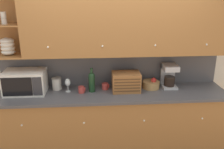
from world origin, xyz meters
name	(u,v)px	position (x,y,z in m)	size (l,w,h in m)	color
ground_plane	(111,137)	(0.00, 0.00, 0.00)	(24.00, 24.00, 0.00)	#896647
wall_back	(111,60)	(0.00, 0.03, 1.30)	(5.57, 0.06, 2.60)	silver
counter_unit	(112,122)	(0.00, -0.30, 0.47)	(3.19, 0.64, 0.93)	#A36B38
backsplash_panel	(111,68)	(0.00, -0.01, 1.18)	(3.17, 0.01, 0.51)	#4C4C51
upper_cabinets	(124,22)	(0.16, -0.17, 1.87)	(3.17, 0.37, 0.87)	#A36B38
microwave	(25,82)	(-1.19, -0.23, 1.09)	(0.55, 0.37, 0.32)	silver
storage_canister	(57,84)	(-0.78, -0.14, 1.01)	(0.13, 0.13, 0.17)	silver
wine_glass	(68,83)	(-0.62, -0.23, 1.06)	(0.07, 0.07, 0.19)	silver
mug_blue_second	(82,90)	(-0.43, -0.29, 0.97)	(0.10, 0.08, 0.09)	#B73D38
wine_bottle	(92,81)	(-0.28, -0.25, 1.08)	(0.09, 0.09, 0.34)	#19381E
mug	(105,86)	(-0.09, -0.18, 0.97)	(0.10, 0.09, 0.09)	#B73D38
bread_box	(126,82)	(0.19, -0.26, 1.06)	(0.39, 0.28, 0.27)	#996033
fruit_basket	(151,84)	(0.57, -0.18, 0.98)	(0.24, 0.24, 0.16)	#A87F4C
coffee_maker	(169,75)	(0.83, -0.14, 1.10)	(0.21, 0.25, 0.34)	#B7B7BC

